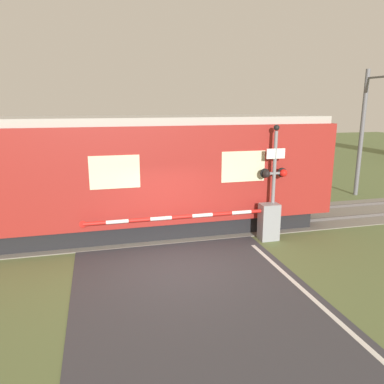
{
  "coord_description": "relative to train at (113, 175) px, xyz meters",
  "views": [
    {
      "loc": [
        -2.01,
        -9.07,
        4.31
      ],
      "look_at": [
        0.83,
        2.0,
        1.59
      ],
      "focal_mm": 35.0,
      "sensor_mm": 36.0,
      "label": 1
    }
  ],
  "objects": [
    {
      "name": "ground_plane",
      "position": [
        1.53,
        -3.36,
        -1.99
      ],
      "size": [
        80.0,
        80.0,
        0.0
      ],
      "primitive_type": "plane",
      "color": "#5B6B3D"
    },
    {
      "name": "track_bed",
      "position": [
        1.53,
        0.0,
        -1.97
      ],
      "size": [
        36.0,
        3.2,
        0.13
      ],
      "color": "slate",
      "rests_on": "ground_plane"
    },
    {
      "name": "train",
      "position": [
        0.0,
        0.0,
        0.0
      ],
      "size": [
        14.55,
        3.03,
        3.89
      ],
      "color": "black",
      "rests_on": "ground_plane"
    },
    {
      "name": "crossing_barrier",
      "position": [
        4.23,
        -1.96,
        -1.32
      ],
      "size": [
        6.12,
        0.44,
        1.19
      ],
      "color": "gray",
      "rests_on": "ground_plane"
    },
    {
      "name": "signal_post",
      "position": [
        4.92,
        -1.83,
        0.09
      ],
      "size": [
        0.89,
        0.26,
        3.66
      ],
      "color": "gray",
      "rests_on": "ground_plane"
    },
    {
      "name": "catenary_pole",
      "position": [
        11.52,
        2.54,
        1.05
      ],
      "size": [
        0.2,
        1.9,
        5.8
      ],
      "color": "slate",
      "rests_on": "ground_plane"
    }
  ]
}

